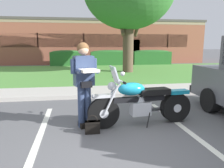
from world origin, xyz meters
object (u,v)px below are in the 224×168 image
hedge_left (67,58)px  hedge_center_right (152,57)px  motorcycle (145,102)px  brick_building (83,42)px  rider_person (84,78)px  hedge_center_left (110,57)px  handbag (92,126)px

hedge_left → hedge_center_right: same height
motorcycle → hedge_left: motorcycle is taller
motorcycle → brick_building: 18.79m
rider_person → brick_building: 18.69m
brick_building → hedge_center_left: bearing=-69.9°
hedge_center_left → hedge_center_right: bearing=0.0°
brick_building → hedge_left: bearing=-103.4°
motorcycle → hedge_left: (-2.29, 13.00, 0.16)m
hedge_center_right → brick_building: size_ratio=0.14×
hedge_left → hedge_center_left: same height
rider_person → hedge_left: (-1.05, 12.95, -0.36)m
hedge_center_left → handbag: bearing=-99.7°
hedge_center_left → brick_building: (-2.09, 5.71, 1.27)m
motorcycle → hedge_left: 13.20m
hedge_center_right → hedge_left: bearing=180.0°
rider_person → brick_building: brick_building is taller
hedge_left → brick_building: bearing=76.6°
hedge_left → handbag: bearing=-85.0°
brick_building → motorcycle: bearing=-87.2°
handbag → hedge_center_right: (5.73, 13.31, 0.51)m
brick_building → rider_person: bearing=-91.0°
hedge_left → hedge_center_right: size_ratio=0.80×
motorcycle → hedge_left: size_ratio=0.90×
handbag → hedge_center_left: 13.52m
brick_building → handbag: bearing=-90.6°
handbag → rider_person: bearing=109.1°
hedge_left → hedge_center_left: 3.45m
motorcycle → hedge_center_right: size_ratio=0.71×
hedge_left → hedge_center_left: size_ratio=0.79×
handbag → hedge_left: (-1.18, 13.31, 0.51)m
motorcycle → hedge_center_right: bearing=70.4°
hedge_left → rider_person: bearing=-85.4°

